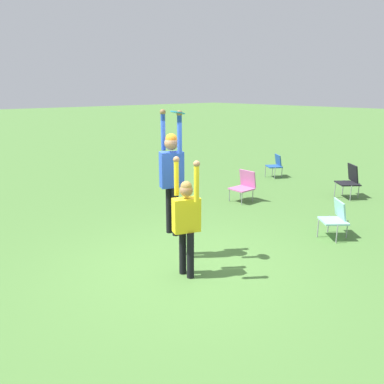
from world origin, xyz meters
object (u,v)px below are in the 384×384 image
(camping_chair_0, at_px, (336,217))
(camping_chair_2, at_px, (276,164))
(person_jumping, at_px, (172,170))
(frisbee, at_px, (178,113))
(camping_chair_3, at_px, (350,179))
(camping_chair_1, at_px, (244,184))
(person_defending, at_px, (186,216))

(camping_chair_0, bearing_deg, camping_chair_2, -1.16)
(camping_chair_0, bearing_deg, person_jumping, 104.38)
(person_jumping, bearing_deg, frisbee, -75.78)
(person_jumping, bearing_deg, camping_chair_3, 19.51)
(camping_chair_1, distance_m, camping_chair_2, 3.34)
(camping_chair_3, bearing_deg, camping_chair_0, 150.81)
(camping_chair_0, relative_size, camping_chair_1, 0.91)
(person_jumping, relative_size, camping_chair_3, 2.37)
(camping_chair_3, bearing_deg, camping_chair_2, 28.56)
(frisbee, height_order, camping_chair_3, frisbee)
(camping_chair_1, relative_size, camping_chair_2, 1.09)
(person_jumping, distance_m, camping_chair_3, 6.42)
(person_jumping, xyz_separation_m, camping_chair_2, (-2.75, 6.86, -1.19))
(frisbee, xyz_separation_m, camping_chair_1, (-1.74, 3.78, -2.19))
(frisbee, bearing_deg, person_jumping, 172.52)
(person_defending, bearing_deg, camping_chair_0, -170.66)
(person_jumping, height_order, camping_chair_0, person_jumping)
(camping_chair_1, bearing_deg, camping_chair_2, -67.92)
(person_defending, height_order, camping_chair_0, person_defending)
(frisbee, bearing_deg, camping_chair_0, 68.24)
(camping_chair_1, bearing_deg, camping_chair_0, 169.99)
(camping_chair_3, bearing_deg, camping_chair_1, 94.32)
(camping_chair_1, xyz_separation_m, camping_chair_2, (-1.23, 3.11, -0.00))
(frisbee, relative_size, camping_chair_0, 0.32)
(camping_chair_0, distance_m, camping_chair_2, 5.62)
(person_defending, bearing_deg, camping_chair_3, -153.99)
(person_defending, distance_m, camping_chair_1, 4.67)
(person_jumping, relative_size, camping_chair_1, 2.62)
(camping_chair_2, xyz_separation_m, camping_chair_3, (2.99, -0.54, 0.07))
(camping_chair_3, bearing_deg, frisbee, 128.61)
(person_defending, height_order, camping_chair_1, person_defending)
(person_jumping, distance_m, frisbee, 1.03)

